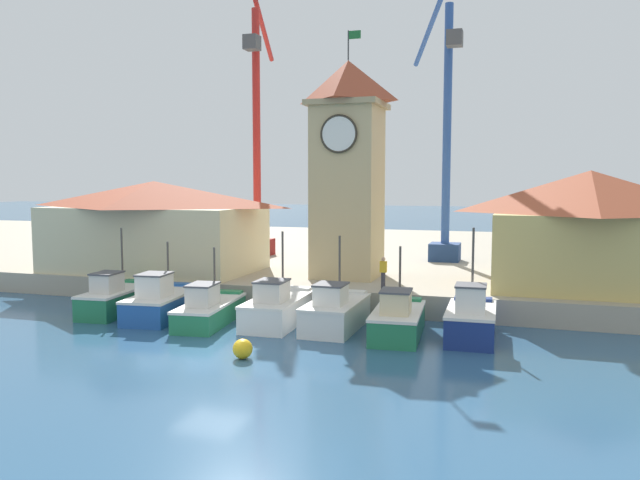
{
  "coord_description": "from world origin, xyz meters",
  "views": [
    {
      "loc": [
        10.83,
        -20.39,
        6.58
      ],
      "look_at": [
        0.79,
        10.86,
        3.5
      ],
      "focal_mm": 35.0,
      "sensor_mm": 36.0,
      "label": 1
    }
  ],
  "objects_px": {
    "fishing_boat_left_outer": "(162,302)",
    "fishing_boat_right_inner": "(471,320)",
    "mooring_buoy": "(243,349)",
    "fishing_boat_mid_right": "(398,319)",
    "fishing_boat_left_inner": "(209,309)",
    "warehouse_right": "(589,229)",
    "fishing_boat_far_left": "(116,298)",
    "port_crane_near": "(257,162)",
    "fishing_boat_center": "(336,312)",
    "clock_tower": "(348,165)",
    "fishing_boat_mid_left": "(278,308)",
    "dock_worker_near_tower": "(383,272)",
    "warehouse_left": "(155,225)",
    "port_crane_far": "(445,158)"
  },
  "relations": [
    {
      "from": "fishing_boat_mid_left",
      "to": "dock_worker_near_tower",
      "type": "relative_size",
      "value": 3.24
    },
    {
      "from": "fishing_boat_mid_right",
      "to": "fishing_boat_right_inner",
      "type": "bearing_deg",
      "value": 8.69
    },
    {
      "from": "fishing_boat_mid_right",
      "to": "port_crane_near",
      "type": "xyz_separation_m",
      "value": [
        -13.46,
        16.14,
        7.28
      ]
    },
    {
      "from": "dock_worker_near_tower",
      "to": "fishing_boat_left_inner",
      "type": "bearing_deg",
      "value": -145.47
    },
    {
      "from": "fishing_boat_mid_right",
      "to": "fishing_boat_right_inner",
      "type": "distance_m",
      "value": 3.04
    },
    {
      "from": "fishing_boat_center",
      "to": "clock_tower",
      "type": "height_order",
      "value": "clock_tower"
    },
    {
      "from": "fishing_boat_mid_right",
      "to": "port_crane_near",
      "type": "relative_size",
      "value": 0.27
    },
    {
      "from": "mooring_buoy",
      "to": "warehouse_left",
      "type": "bearing_deg",
      "value": 133.29
    },
    {
      "from": "fishing_boat_center",
      "to": "dock_worker_near_tower",
      "type": "relative_size",
      "value": 2.95
    },
    {
      "from": "fishing_boat_left_outer",
      "to": "fishing_boat_right_inner",
      "type": "distance_m",
      "value": 14.52
    },
    {
      "from": "warehouse_right",
      "to": "mooring_buoy",
      "type": "distance_m",
      "value": 18.57
    },
    {
      "from": "fishing_boat_far_left",
      "to": "mooring_buoy",
      "type": "xyz_separation_m",
      "value": [
        9.45,
        -5.43,
        -0.39
      ]
    },
    {
      "from": "fishing_boat_mid_left",
      "to": "port_crane_near",
      "type": "bearing_deg",
      "value": 116.5
    },
    {
      "from": "clock_tower",
      "to": "port_crane_far",
      "type": "height_order",
      "value": "port_crane_far"
    },
    {
      "from": "mooring_buoy",
      "to": "fishing_boat_mid_right",
      "type": "bearing_deg",
      "value": 46.3
    },
    {
      "from": "fishing_boat_mid_left",
      "to": "fishing_boat_right_inner",
      "type": "relative_size",
      "value": 1.13
    },
    {
      "from": "fishing_boat_far_left",
      "to": "warehouse_left",
      "type": "xyz_separation_m",
      "value": [
        -1.96,
        6.67,
        3.19
      ]
    },
    {
      "from": "fishing_boat_far_left",
      "to": "fishing_boat_left_inner",
      "type": "xyz_separation_m",
      "value": [
        5.53,
        -0.62,
        -0.09
      ]
    },
    {
      "from": "fishing_boat_left_inner",
      "to": "fishing_boat_center",
      "type": "relative_size",
      "value": 1.13
    },
    {
      "from": "fishing_boat_mid_right",
      "to": "fishing_boat_right_inner",
      "type": "xyz_separation_m",
      "value": [
        3.0,
        0.46,
        0.1
      ]
    },
    {
      "from": "fishing_boat_right_inner",
      "to": "fishing_boat_mid_right",
      "type": "bearing_deg",
      "value": -171.31
    },
    {
      "from": "fishing_boat_mid_left",
      "to": "mooring_buoy",
      "type": "bearing_deg",
      "value": -81.51
    },
    {
      "from": "fishing_boat_mid_right",
      "to": "port_crane_near",
      "type": "distance_m",
      "value": 22.24
    },
    {
      "from": "port_crane_far",
      "to": "fishing_boat_right_inner",
      "type": "bearing_deg",
      "value": -79.48
    },
    {
      "from": "fishing_boat_center",
      "to": "fishing_boat_mid_right",
      "type": "height_order",
      "value": "fishing_boat_center"
    },
    {
      "from": "fishing_boat_center",
      "to": "port_crane_far",
      "type": "xyz_separation_m",
      "value": [
        2.78,
        16.8,
        7.4
      ]
    },
    {
      "from": "port_crane_far",
      "to": "dock_worker_near_tower",
      "type": "distance_m",
      "value": 14.15
    },
    {
      "from": "fishing_boat_far_left",
      "to": "port_crane_near",
      "type": "relative_size",
      "value": 0.27
    },
    {
      "from": "fishing_boat_mid_left",
      "to": "dock_worker_near_tower",
      "type": "bearing_deg",
      "value": 44.61
    },
    {
      "from": "fishing_boat_right_inner",
      "to": "clock_tower",
      "type": "distance_m",
      "value": 12.56
    },
    {
      "from": "warehouse_left",
      "to": "port_crane_near",
      "type": "bearing_deg",
      "value": 72.85
    },
    {
      "from": "fishing_boat_mid_right",
      "to": "clock_tower",
      "type": "distance_m",
      "value": 11.42
    },
    {
      "from": "fishing_boat_far_left",
      "to": "clock_tower",
      "type": "height_order",
      "value": "clock_tower"
    },
    {
      "from": "fishing_boat_mid_left",
      "to": "mooring_buoy",
      "type": "height_order",
      "value": "fishing_boat_mid_left"
    },
    {
      "from": "fishing_boat_far_left",
      "to": "fishing_boat_left_inner",
      "type": "bearing_deg",
      "value": -6.42
    },
    {
      "from": "fishing_boat_far_left",
      "to": "warehouse_right",
      "type": "xyz_separation_m",
      "value": [
        22.42,
        7.28,
        3.47
      ]
    },
    {
      "from": "fishing_boat_far_left",
      "to": "fishing_boat_mid_left",
      "type": "distance_m",
      "value": 8.6
    },
    {
      "from": "fishing_boat_left_inner",
      "to": "warehouse_right",
      "type": "bearing_deg",
      "value": 25.08
    },
    {
      "from": "fishing_boat_left_outer",
      "to": "mooring_buoy",
      "type": "distance_m",
      "value": 8.44
    },
    {
      "from": "port_crane_far",
      "to": "mooring_buoy",
      "type": "bearing_deg",
      "value": -101.94
    },
    {
      "from": "fishing_boat_mid_right",
      "to": "fishing_boat_left_outer",
      "type": "bearing_deg",
      "value": 179.51
    },
    {
      "from": "warehouse_right",
      "to": "dock_worker_near_tower",
      "type": "relative_size",
      "value": 5.8
    },
    {
      "from": "fishing_boat_left_inner",
      "to": "fishing_boat_right_inner",
      "type": "relative_size",
      "value": 1.16
    },
    {
      "from": "fishing_boat_far_left",
      "to": "fishing_boat_left_outer",
      "type": "xyz_separation_m",
      "value": [
        2.8,
        -0.24,
        0.01
      ]
    },
    {
      "from": "fishing_boat_left_inner",
      "to": "fishing_boat_mid_right",
      "type": "bearing_deg",
      "value": 1.82
    },
    {
      "from": "fishing_boat_center",
      "to": "port_crane_near",
      "type": "bearing_deg",
      "value": 124.01
    },
    {
      "from": "warehouse_left",
      "to": "dock_worker_near_tower",
      "type": "relative_size",
      "value": 7.79
    },
    {
      "from": "fishing_boat_far_left",
      "to": "fishing_boat_mid_right",
      "type": "relative_size",
      "value": 1.02
    },
    {
      "from": "fishing_boat_center",
      "to": "fishing_boat_right_inner",
      "type": "height_order",
      "value": "fishing_boat_right_inner"
    },
    {
      "from": "fishing_boat_right_inner",
      "to": "port_crane_near",
      "type": "xyz_separation_m",
      "value": [
        -16.46,
        15.68,
        7.18
      ]
    }
  ]
}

